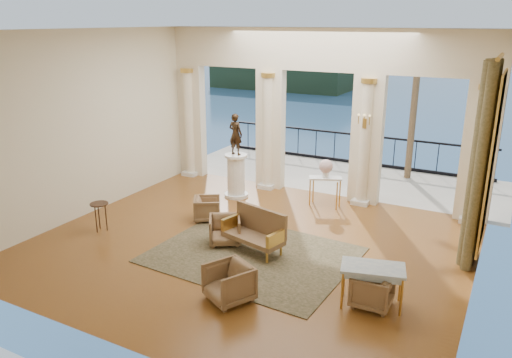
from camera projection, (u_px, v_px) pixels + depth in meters
The scene contains 23 objects.
floor at pixel (249, 245), 10.87m from camera, with size 9.00×9.00×0.00m, color #4F250B.
room_walls at pixel (218, 124), 9.05m from camera, with size 9.00×9.00×9.00m.
arcade at pixel (317, 102), 13.29m from camera, with size 9.00×0.56×4.50m.
terrace at pixel (337, 177), 15.75m from camera, with size 10.00×3.60×0.10m, color #A69987.
balustrade at pixel (353, 151), 16.96m from camera, with size 9.00×0.06×1.03m.
palm_tree at pixel (420, 41), 14.27m from camera, with size 2.00×2.00×4.50m.
headland at pixel (293, 67), 84.04m from camera, with size 22.00×18.00×6.00m, color black.
sea at pixel (477, 108), 63.11m from camera, with size 160.00×160.00×0.00m, color navy.
curtain at pixel (480, 165), 9.59m from camera, with size 0.33×1.40×4.09m.
window_frame at pixel (492, 162), 9.48m from camera, with size 0.04×1.60×3.40m, color gold.
wall_sconce at pixel (364, 122), 12.51m from camera, with size 0.30×0.11×0.33m.
rug at pixel (252, 255), 10.40m from camera, with size 3.99×3.11×0.02m, color #2A3019.
armchair_a at pixel (225, 229), 10.86m from camera, with size 0.67×0.62×0.68m, color #4F3A24.
armchair_b at pixel (229, 281), 8.63m from camera, with size 0.72×0.67×0.74m, color #4F3A24.
armchair_c at pixel (372, 288), 8.48m from camera, with size 0.66×0.61×0.67m, color #4F3A24.
armchair_d at pixel (207, 208), 12.15m from camera, with size 0.62×0.58×0.64m, color #4F3A24.
settee at pixel (256, 230), 10.53m from camera, with size 1.47×0.90×0.91m.
game_table at pixel (373, 270), 8.41m from camera, with size 1.17×0.83×0.73m.
pedestal at pixel (236, 176), 13.69m from camera, with size 0.66×0.66×1.20m.
statue at pixel (236, 134), 13.33m from camera, with size 0.41×0.27×1.12m, color black.
console_table at pixel (325, 182), 12.96m from camera, with size 0.89×0.63×0.79m.
urn at pixel (326, 167), 12.83m from camera, with size 0.36×0.36×0.47m.
side_table at pixel (99, 207), 11.45m from camera, with size 0.42×0.42×0.68m.
Camera 1 is at (4.80, -8.66, 4.69)m, focal length 35.00 mm.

